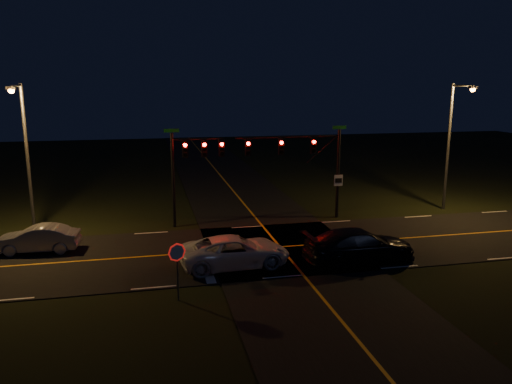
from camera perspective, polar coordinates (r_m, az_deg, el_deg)
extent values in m
plane|color=black|center=(28.08, 2.75, -6.37)|extent=(120.00, 120.00, 0.00)
cube|color=black|center=(28.07, 2.75, -6.33)|extent=(120.00, 9.00, 0.04)
cube|color=black|center=(28.07, 2.75, -6.33)|extent=(8.00, 120.00, 0.04)
cube|color=orange|center=(28.07, 2.75, -6.28)|extent=(120.00, 0.14, 0.01)
cube|color=orange|center=(28.07, 2.75, -6.28)|extent=(0.14, 120.00, 0.01)
cube|color=silver|center=(25.15, -5.70, -8.56)|extent=(0.45, 4.20, 0.01)
cube|color=silver|center=(23.93, -26.39, -10.96)|extent=(2.00, 0.12, 0.01)
cube|color=silver|center=(31.85, -22.77, -4.99)|extent=(2.00, 0.12, 0.01)
cube|color=silver|center=(23.16, -11.61, -10.64)|extent=(2.00, 0.12, 0.01)
cube|color=silver|center=(31.27, -11.88, -4.58)|extent=(2.00, 0.12, 0.01)
cube|color=silver|center=(23.92, 3.11, -9.64)|extent=(2.00, 0.12, 0.01)
cube|color=silver|center=(31.84, -1.01, -4.01)|extent=(2.00, 0.12, 0.01)
cube|color=silver|center=(26.08, 16.06, -8.23)|extent=(2.00, 0.12, 0.01)
cube|color=silver|center=(33.50, 9.12, -3.35)|extent=(2.00, 0.12, 0.01)
cube|color=silver|center=(29.33, 26.52, -6.78)|extent=(2.00, 0.12, 0.01)
cube|color=silver|center=(36.08, 18.04, -2.67)|extent=(2.00, 0.12, 0.01)
cube|color=silver|center=(39.42, 25.60, -2.05)|extent=(2.00, 0.12, 0.01)
cylinder|color=#4C4F53|center=(32.75, -24.62, 3.31)|extent=(0.20, 0.20, 9.00)
cylinder|color=#4C4F53|center=(31.37, -25.75, 10.87)|extent=(0.12, 2.20, 0.12)
cube|color=#4C4F53|center=(30.30, -26.20, 10.63)|extent=(0.50, 0.28, 0.18)
sphere|color=orange|center=(30.30, -26.18, 10.38)|extent=(0.32, 0.32, 0.32)
cylinder|color=#4C4F53|center=(38.27, 21.10, 4.74)|extent=(0.20, 0.20, 9.00)
cylinder|color=#4C4F53|center=(37.10, 22.56, 11.16)|extent=(0.12, 2.20, 0.12)
cube|color=#4C4F53|center=(36.19, 23.55, 10.92)|extent=(0.50, 0.28, 0.18)
sphere|color=orange|center=(36.19, 23.53, 10.72)|extent=(0.32, 0.32, 0.32)
cylinder|color=black|center=(34.11, 9.34, 2.02)|extent=(0.22, 0.22, 6.00)
cylinder|color=black|center=(32.63, 3.74, 6.31)|extent=(7.00, 0.14, 0.14)
cube|color=#0C5815|center=(33.71, 9.53, 7.30)|extent=(0.95, 0.03, 0.22)
cube|color=silver|center=(34.06, 9.40, 1.32)|extent=(0.60, 0.03, 0.75)
cube|color=black|center=(33.21, 6.56, 5.23)|extent=(0.34, 0.28, 1.00)
cube|color=black|center=(33.14, 6.58, 6.18)|extent=(0.40, 0.34, 0.10)
cylinder|color=#FF0705|center=(33.02, 6.66, 5.72)|extent=(0.22, 0.04, 0.22)
cube|color=black|center=(32.99, 6.67, 5.92)|extent=(0.26, 0.12, 0.03)
cylinder|color=black|center=(33.06, 6.65, 5.20)|extent=(0.22, 0.04, 0.22)
cube|color=black|center=(33.02, 6.66, 5.40)|extent=(0.26, 0.12, 0.03)
cylinder|color=black|center=(33.09, 6.63, 4.68)|extent=(0.22, 0.04, 0.22)
cube|color=black|center=(33.06, 6.65, 4.89)|extent=(0.26, 0.12, 0.03)
cube|color=black|center=(32.56, 2.87, 5.16)|extent=(0.34, 0.28, 1.00)
cube|color=black|center=(32.50, 2.88, 6.12)|extent=(0.40, 0.34, 0.10)
cylinder|color=#FF0705|center=(32.38, 2.95, 5.65)|extent=(0.22, 0.04, 0.22)
cube|color=black|center=(32.34, 2.97, 5.86)|extent=(0.26, 0.12, 0.03)
cylinder|color=black|center=(32.41, 2.95, 5.13)|extent=(0.22, 0.04, 0.22)
cube|color=black|center=(32.38, 2.96, 5.33)|extent=(0.26, 0.12, 0.03)
cylinder|color=black|center=(32.45, 2.94, 4.60)|extent=(0.22, 0.04, 0.22)
cube|color=black|center=(32.41, 2.95, 4.81)|extent=(0.26, 0.12, 0.03)
cube|color=black|center=(32.06, -0.94, 5.06)|extent=(0.34, 0.28, 1.00)
cube|color=black|center=(32.00, -0.94, 6.04)|extent=(0.40, 0.34, 0.10)
cylinder|color=#FF0705|center=(31.87, -0.88, 5.56)|extent=(0.22, 0.04, 0.22)
cube|color=black|center=(31.84, -0.88, 5.77)|extent=(0.26, 0.12, 0.03)
cylinder|color=black|center=(31.91, -0.88, 5.03)|extent=(0.22, 0.04, 0.22)
cube|color=black|center=(31.87, -0.87, 5.24)|extent=(0.26, 0.12, 0.03)
cylinder|color=black|center=(31.94, -0.88, 4.49)|extent=(0.22, 0.04, 0.22)
cube|color=black|center=(31.91, -0.87, 4.70)|extent=(0.26, 0.12, 0.03)
cylinder|color=black|center=(31.78, -9.44, 1.27)|extent=(0.22, 0.22, 6.00)
cylinder|color=black|center=(31.51, -6.69, 6.05)|extent=(3.20, 0.14, 0.14)
cube|color=#0C5815|center=(31.34, -9.64, 6.94)|extent=(0.95, 0.03, 0.22)
cube|color=black|center=(31.52, -8.11, 4.82)|extent=(0.34, 0.28, 1.00)
cube|color=black|center=(31.46, -8.14, 5.81)|extent=(0.40, 0.34, 0.10)
cylinder|color=#FF0705|center=(31.33, -8.10, 5.33)|extent=(0.22, 0.04, 0.22)
cube|color=black|center=(31.29, -8.11, 5.54)|extent=(0.26, 0.12, 0.03)
cylinder|color=black|center=(31.36, -8.09, 4.78)|extent=(0.22, 0.04, 0.22)
cube|color=black|center=(31.33, -8.09, 5.00)|extent=(0.26, 0.12, 0.03)
cylinder|color=black|center=(31.40, -8.07, 4.24)|extent=(0.22, 0.04, 0.22)
cube|color=black|center=(31.37, -8.07, 4.45)|extent=(0.26, 0.12, 0.03)
cube|color=black|center=(31.63, -5.93, 4.90)|extent=(0.34, 0.28, 1.00)
cube|color=black|center=(31.57, -5.96, 5.89)|extent=(0.40, 0.34, 0.10)
cylinder|color=#FF0705|center=(31.44, -5.91, 5.41)|extent=(0.22, 0.04, 0.22)
cube|color=black|center=(31.40, -5.91, 5.62)|extent=(0.26, 0.12, 0.03)
cylinder|color=black|center=(31.47, -5.90, 4.87)|extent=(0.22, 0.04, 0.22)
cube|color=black|center=(31.44, -5.90, 5.08)|extent=(0.26, 0.12, 0.03)
cylinder|color=black|center=(31.51, -5.89, 4.32)|extent=(0.22, 0.04, 0.22)
cube|color=black|center=(31.48, -5.89, 4.54)|extent=(0.26, 0.12, 0.03)
cube|color=black|center=(31.77, -3.96, 4.97)|extent=(0.34, 0.28, 1.00)
cube|color=black|center=(31.71, -3.97, 5.96)|extent=(0.40, 0.34, 0.10)
cylinder|color=#FF0705|center=(31.58, -3.92, 5.47)|extent=(0.22, 0.04, 0.22)
cube|color=black|center=(31.54, -3.92, 5.69)|extent=(0.26, 0.12, 0.03)
cylinder|color=black|center=(31.61, -3.91, 4.93)|extent=(0.22, 0.04, 0.22)
cube|color=black|center=(31.58, -3.91, 5.15)|extent=(0.26, 0.12, 0.03)
cylinder|color=black|center=(31.65, -3.90, 4.40)|extent=(0.22, 0.04, 0.22)
cube|color=black|center=(31.62, -3.90, 4.61)|extent=(0.26, 0.12, 0.03)
cylinder|color=#4C4F53|center=(21.41, -8.94, -9.57)|extent=(0.07, 0.07, 2.10)
cylinder|color=#B30F0B|center=(21.00, -9.03, -6.82)|extent=(0.75, 0.33, 0.80)
cylinder|color=silver|center=(20.98, -9.03, -6.83)|extent=(0.62, 0.27, 0.66)
imported|color=silver|center=(25.01, -2.44, -6.88)|extent=(3.30, 5.84, 1.53)
imported|color=black|center=(26.13, 11.71, -6.10)|extent=(3.18, 6.16, 1.69)
imported|color=gray|center=(29.55, -23.70, -5.01)|extent=(2.16, 4.57, 1.43)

